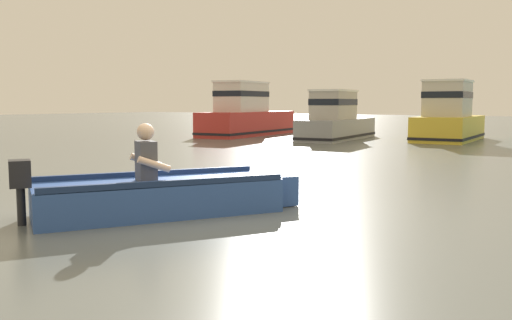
{
  "coord_description": "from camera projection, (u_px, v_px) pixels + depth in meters",
  "views": [
    {
      "loc": [
        4.64,
        -5.86,
        1.45
      ],
      "look_at": [
        -0.2,
        1.35,
        0.55
      ],
      "focal_mm": 38.84,
      "sensor_mm": 36.0,
      "label": 1
    }
  ],
  "objects": [
    {
      "name": "moored_boat_grey",
      "position": [
        336.0,
        121.0,
        22.06
      ],
      "size": [
        2.07,
        5.45,
        1.97
      ],
      "color": "gray",
      "rests_on": "ground"
    },
    {
      "name": "moored_boat_yellow",
      "position": [
        448.0,
        119.0,
        21.27
      ],
      "size": [
        2.14,
        4.78,
        2.31
      ],
      "color": "gold",
      "rests_on": "ground"
    },
    {
      "name": "moored_boat_red",
      "position": [
        246.0,
        116.0,
        24.76
      ],
      "size": [
        2.39,
        6.34,
        2.39
      ],
      "color": "#B72D28",
      "rests_on": "ground"
    },
    {
      "name": "ground_plane",
      "position": [
        213.0,
        209.0,
        7.56
      ],
      "size": [
        120.0,
        120.0,
        0.0
      ],
      "primitive_type": "plane",
      "color": "slate"
    },
    {
      "name": "rowboat_with_person",
      "position": [
        163.0,
        195.0,
        7.25
      ],
      "size": [
        2.57,
        3.41,
        1.19
      ],
      "color": "#2D519E",
      "rests_on": "ground"
    }
  ]
}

